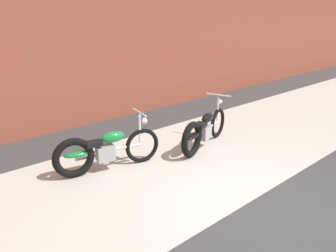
# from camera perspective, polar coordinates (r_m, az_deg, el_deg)

# --- Properties ---
(ground_plane) EXTENTS (80.00, 80.00, 0.00)m
(ground_plane) POSITION_cam_1_polar(r_m,az_deg,el_deg) (5.23, 13.17, -13.15)
(ground_plane) COLOR #38383A
(sidewalk_slab) EXTENTS (36.00, 3.50, 0.01)m
(sidewalk_slab) POSITION_cam_1_polar(r_m,az_deg,el_deg) (6.25, 0.04, -6.99)
(sidewalk_slab) COLOR #B2ADA3
(sidewalk_slab) RESTS_ON ground
(brick_building_wall) EXTENTS (36.00, 0.50, 5.40)m
(brick_building_wall) POSITION_cam_1_polar(r_m,az_deg,el_deg) (8.51, -16.33, 18.01)
(brick_building_wall) COLOR brown
(brick_building_wall) RESTS_ON ground
(motorcycle_green) EXTENTS (1.98, 0.73, 1.03)m
(motorcycle_green) POSITION_cam_1_polar(r_m,az_deg,el_deg) (6.04, -11.51, -4.22)
(motorcycle_green) COLOR black
(motorcycle_green) RESTS_ON ground
(motorcycle_black) EXTENTS (1.94, 0.83, 1.03)m
(motorcycle_black) POSITION_cam_1_polar(r_m,az_deg,el_deg) (6.95, 5.98, -0.82)
(motorcycle_black) COLOR black
(motorcycle_black) RESTS_ON ground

